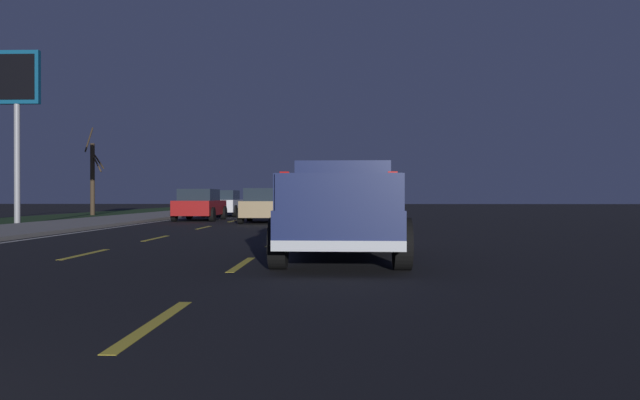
% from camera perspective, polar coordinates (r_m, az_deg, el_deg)
% --- Properties ---
extents(ground, '(144.00, 144.00, 0.00)m').
position_cam_1_polar(ground, '(29.19, -4.89, -2.00)').
color(ground, black).
extents(sidewalk_shoulder, '(108.00, 4.00, 0.12)m').
position_cam_1_polar(sidewalk_shoulder, '(30.98, -18.71, -1.77)').
color(sidewalk_shoulder, gray).
rests_on(sidewalk_shoulder, ground).
extents(lane_markings, '(108.71, 7.04, 0.01)m').
position_cam_1_polar(lane_markings, '(33.05, -9.40, -1.73)').
color(lane_markings, yellow).
rests_on(lane_markings, ground).
extents(pickup_truck, '(5.46, 2.36, 1.87)m').
position_cam_1_polar(pickup_truck, '(12.50, 2.03, -0.93)').
color(pickup_truck, '#141E4C').
rests_on(pickup_truck, ground).
extents(sedan_silver, '(4.42, 2.05, 1.54)m').
position_cam_1_polar(sedan_silver, '(22.07, 2.08, -0.71)').
color(sedan_silver, '#B2B5BA').
rests_on(sedan_silver, ground).
extents(sedan_tan, '(4.42, 2.05, 1.54)m').
position_cam_1_polar(sedan_tan, '(29.14, -4.88, -0.46)').
color(sedan_tan, '#9E845B').
rests_on(sedan_tan, ground).
extents(sedan_white, '(4.41, 2.04, 1.54)m').
position_cam_1_polar(sedan_white, '(38.76, -8.51, -0.27)').
color(sedan_white, silver).
rests_on(sedan_white, ground).
extents(sedan_red, '(4.40, 2.02, 1.54)m').
position_cam_1_polar(sedan_red, '(32.23, -10.57, -0.39)').
color(sedan_red, maroon).
rests_on(sedan_red, ground).
extents(gas_price_sign, '(0.27, 1.90, 7.19)m').
position_cam_1_polar(gas_price_sign, '(29.61, -25.23, 8.51)').
color(gas_price_sign, '#99999E').
rests_on(gas_price_sign, ground).
extents(bare_tree_far, '(1.31, 1.50, 5.56)m').
position_cam_1_polar(bare_tree_far, '(43.20, -19.46, 1.99)').
color(bare_tree_far, '#423323').
rests_on(bare_tree_far, ground).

